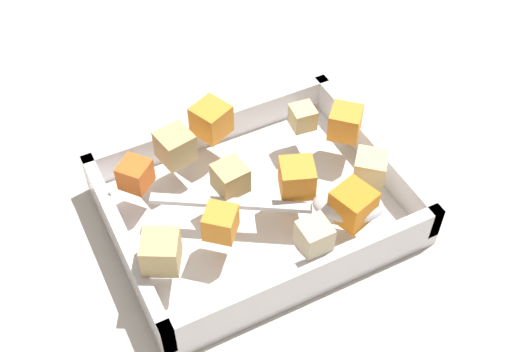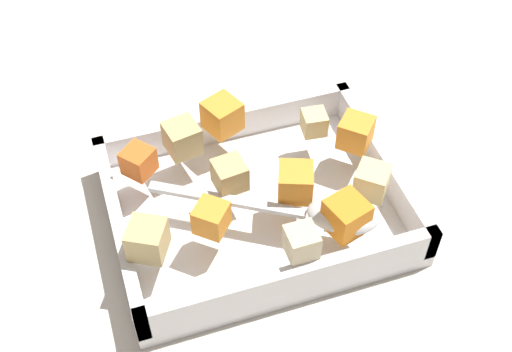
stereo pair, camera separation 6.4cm
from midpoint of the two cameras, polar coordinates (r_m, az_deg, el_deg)
The scene contains 15 objects.
ground_plane at distance 0.69m, azimuth -2.87°, elevation -3.25°, with size 4.00×4.00×0.00m, color beige.
baking_dish at distance 0.67m, azimuth -2.71°, elevation -2.73°, with size 0.28×0.22×0.05m.
carrot_chunk_near_spoon at distance 0.68m, azimuth 4.99°, elevation 4.44°, with size 0.03×0.03×0.03m, color orange.
carrot_chunk_mid_left at distance 0.60m, azimuth -6.10°, elevation -4.16°, with size 0.03×0.03×0.03m, color orange.
carrot_chunk_back_center at distance 0.61m, azimuth 5.32°, elevation -2.65°, with size 0.03×0.03×0.03m, color orange.
carrot_chunk_rim_edge at distance 0.65m, azimuth -13.07°, elevation -0.03°, with size 0.03×0.03×0.03m, color orange.
carrot_chunk_front_center at distance 0.63m, azimuth 0.62°, elevation -0.33°, with size 0.03×0.03×0.03m, color orange.
carrot_chunk_corner_nw at distance 0.68m, azimuth -6.52°, elevation 4.66°, with size 0.03×0.03×0.03m, color orange.
potato_chunk_corner_ne at distance 0.59m, azimuth 1.91°, elevation -5.31°, with size 0.03×0.03×0.03m, color beige.
potato_chunk_far_left at distance 0.58m, azimuth -11.25°, elevation -6.56°, with size 0.03×0.03×0.03m, color tan.
potato_chunk_heap_top at distance 0.66m, azimuth -9.65°, elevation 2.37°, with size 0.03×0.03×0.03m, color tan.
potato_chunk_corner_sw at distance 0.69m, azimuth 1.38°, elevation 4.92°, with size 0.02×0.02×0.02m, color #E0CC89.
potato_chunk_corner_se at distance 0.64m, azimuth 6.95°, elevation 0.51°, with size 0.03×0.03×0.03m, color #E0CC89.
potato_chunk_under_handle at distance 0.63m, azimuth -4.92°, elevation -0.63°, with size 0.03×0.03×0.03m, color tan.
serving_spoon at distance 0.61m, azimuth 3.68°, elevation -2.64°, with size 0.20×0.13×0.02m.
Camera 1 is at (0.19, 0.38, 0.54)m, focal length 46.85 mm.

